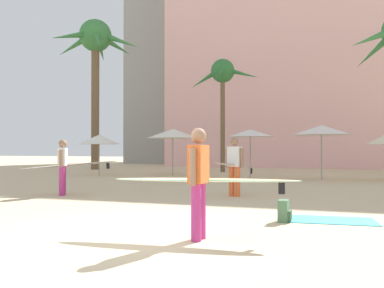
% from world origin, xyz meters
% --- Properties ---
extents(ground, '(120.00, 120.00, 0.00)m').
position_xyz_m(ground, '(0.00, 0.00, 0.00)').
color(ground, beige).
extents(hotel_pink, '(22.51, 8.62, 18.23)m').
position_xyz_m(hotel_pink, '(2.67, 28.16, 9.12)').
color(hotel_pink, beige).
rests_on(hotel_pink, ground).
extents(hotel_tower_gray, '(12.47, 9.59, 29.29)m').
position_xyz_m(hotel_tower_gray, '(-8.53, 33.48, 14.64)').
color(hotel_tower_gray, gray).
rests_on(hotel_tower_gray, ground).
extents(palm_tree_left, '(4.46, 4.48, 6.94)m').
position_xyz_m(palm_tree_left, '(-2.44, 17.96, 5.79)').
color(palm_tree_left, brown).
rests_on(palm_tree_left, ground).
extents(palm_tree_center, '(6.55, 6.31, 10.38)m').
position_xyz_m(palm_tree_center, '(-11.52, 18.31, 8.43)').
color(palm_tree_center, brown).
rests_on(palm_tree_center, ground).
extents(cafe_umbrella_0, '(2.78, 2.78, 2.50)m').
position_xyz_m(cafe_umbrella_0, '(-4.38, 14.37, 2.24)').
color(cafe_umbrella_0, gray).
rests_on(cafe_umbrella_0, ground).
extents(cafe_umbrella_1, '(2.24, 2.24, 2.18)m').
position_xyz_m(cafe_umbrella_1, '(-8.21, 13.24, 1.92)').
color(cafe_umbrella_1, gray).
rests_on(cafe_umbrella_1, ground).
extents(cafe_umbrella_3, '(2.26, 2.26, 2.37)m').
position_xyz_m(cafe_umbrella_3, '(-0.08, 13.66, 2.18)').
color(cafe_umbrella_3, gray).
rests_on(cafe_umbrella_3, ground).
extents(cafe_umbrella_4, '(2.57, 2.57, 2.50)m').
position_xyz_m(cafe_umbrella_4, '(3.23, 13.32, 2.27)').
color(cafe_umbrella_4, gray).
rests_on(cafe_umbrella_4, ground).
extents(beach_towel, '(1.80, 1.02, 0.01)m').
position_xyz_m(beach_towel, '(3.18, 2.74, 0.01)').
color(beach_towel, '#4CC6D6').
rests_on(beach_towel, ground).
extents(backpack, '(0.26, 0.31, 0.42)m').
position_xyz_m(backpack, '(2.35, 2.32, 0.20)').
color(backpack, '#49714F').
rests_on(backpack, ground).
extents(person_near_right, '(2.90, 1.43, 1.68)m').
position_xyz_m(person_near_right, '(-4.37, 4.84, 0.91)').
color(person_near_right, '#B7337F').
rests_on(person_near_right, ground).
extents(person_mid_right, '(1.09, 2.64, 1.74)m').
position_xyz_m(person_mid_right, '(0.65, 6.13, 0.93)').
color(person_mid_right, orange).
rests_on(person_mid_right, ground).
extents(person_near_left, '(3.10, 0.89, 1.72)m').
position_xyz_m(person_near_left, '(1.20, 0.52, 0.93)').
color(person_near_left, '#B7337F').
rests_on(person_near_left, ground).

